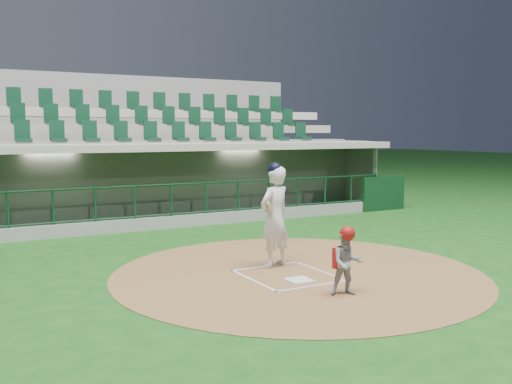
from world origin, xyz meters
TOP-DOWN VIEW (x-y plane):
  - ground at (0.00, 0.00)m, footprint 120.00×120.00m
  - dirt_circle at (0.30, -0.20)m, footprint 7.20×7.20m
  - home_plate at (0.00, -0.70)m, footprint 0.43×0.43m
  - batter_box_chalk at (0.00, -0.30)m, footprint 1.55×1.80m
  - dugout_structure at (0.01, 7.82)m, footprint 16.40×3.70m
  - seating_deck at (0.00, 10.91)m, footprint 17.00×6.72m
  - batter at (0.17, 0.48)m, footprint 0.97×0.99m
  - catcher at (0.18, -1.86)m, footprint 0.65×0.58m

SIDE VIEW (x-z plane):
  - ground at x=0.00m, z-range 0.00..0.00m
  - dirt_circle at x=0.30m, z-range 0.00..0.01m
  - batter_box_chalk at x=0.00m, z-range 0.01..0.02m
  - home_plate at x=0.00m, z-range 0.01..0.03m
  - catcher at x=0.18m, z-range 0.01..1.18m
  - dugout_structure at x=0.01m, z-range -0.54..2.46m
  - batter at x=0.17m, z-range 0.00..2.12m
  - seating_deck at x=0.00m, z-range -1.15..4.00m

